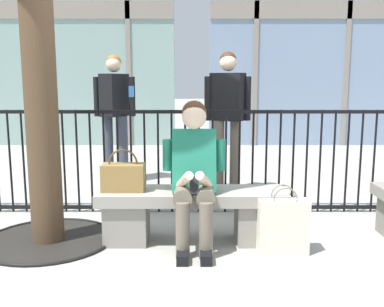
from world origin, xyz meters
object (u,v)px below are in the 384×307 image
stone_bench (192,210)px  handbag_on_bench (123,177)px  seated_person_with_phone (194,170)px  bystander_at_railing (115,109)px  bystander_further_back (227,112)px  shopping_bag (283,226)px

stone_bench → handbag_on_bench: 0.65m
seated_person_with_phone → bystander_at_railing: bystander_at_railing is taller
stone_bench → handbag_on_bench: size_ratio=4.48×
bystander_further_back → stone_bench: bearing=-104.6°
shopping_bag → bystander_further_back: bearing=99.2°
stone_bench → seated_person_with_phone: (0.02, -0.13, 0.38)m
handbag_on_bench → shopping_bag: 1.38m
bystander_at_railing → bystander_further_back: same height
stone_bench → bystander_further_back: bearing=75.4°
bystander_at_railing → bystander_further_back: bearing=-23.3°
seated_person_with_phone → bystander_further_back: (0.41, 1.75, 0.35)m
handbag_on_bench → stone_bench: bearing=1.0°
bystander_at_railing → handbag_on_bench: bearing=-78.7°
seated_person_with_phone → handbag_on_bench: bearing=168.8°
bystander_at_railing → bystander_further_back: (1.46, -0.63, -0.00)m
seated_person_with_phone → shopping_bag: (0.71, -0.13, -0.43)m
stone_bench → seated_person_with_phone: size_ratio=1.32×
stone_bench → bystander_at_railing: size_ratio=0.94×
handbag_on_bench → bystander_further_back: bystander_further_back is taller
seated_person_with_phone → bystander_at_railing: size_ratio=0.71×
stone_bench → shopping_bag: (0.73, -0.26, -0.05)m
handbag_on_bench → bystander_further_back: bearing=58.4°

